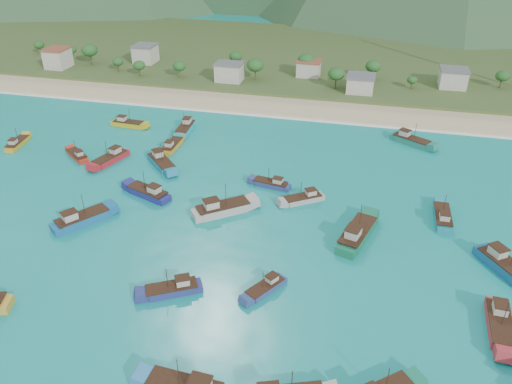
% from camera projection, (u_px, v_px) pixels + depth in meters
% --- Properties ---
extents(ground, '(600.00, 600.00, 0.00)m').
position_uv_depth(ground, '(230.00, 251.00, 95.91)').
color(ground, '#0C7A8E').
rests_on(ground, ground).
extents(beach, '(400.00, 18.00, 1.20)m').
position_uv_depth(beach, '(298.00, 108.00, 162.15)').
color(beach, beige).
rests_on(beach, ground).
extents(land, '(400.00, 110.00, 2.40)m').
position_uv_depth(land, '(321.00, 58.00, 213.30)').
color(land, '#385123').
rests_on(land, ground).
extents(surf_line, '(400.00, 2.50, 0.08)m').
position_uv_depth(surf_line, '(293.00, 118.00, 154.18)').
color(surf_line, white).
rests_on(surf_line, ground).
extents(village, '(221.56, 28.05, 6.94)m').
position_uv_depth(village, '(336.00, 75.00, 177.50)').
color(village, beige).
rests_on(village, ground).
extents(vegetation, '(279.18, 25.62, 8.41)m').
position_uv_depth(vegetation, '(289.00, 69.00, 181.09)').
color(vegetation, '#235623').
rests_on(vegetation, ground).
extents(boat_0, '(2.95, 9.75, 5.75)m').
position_uv_depth(boat_0, '(172.00, 146.00, 135.19)').
color(boat_0, '#C68924').
rests_on(boat_0, ground).
extents(boat_1, '(10.00, 7.31, 5.81)m').
position_uv_depth(boat_1, '(173.00, 290.00, 85.38)').
color(boat_1, navy).
rests_on(boat_1, ground).
extents(boat_2, '(9.31, 7.54, 5.54)m').
position_uv_depth(boat_2, '(304.00, 199.00, 111.32)').
color(boat_2, '#A59F97').
rests_on(boat_2, ground).
extents(boat_3, '(3.20, 10.47, 6.16)m').
position_uv_depth(boat_3, '(442.00, 218.00, 104.64)').
color(boat_3, teal).
rests_on(boat_3, ground).
extents(boat_4, '(10.20, 3.56, 5.93)m').
position_uv_depth(boat_4, '(128.00, 124.00, 148.53)').
color(boat_4, gold).
rests_on(boat_4, ground).
extents(boat_5, '(9.93, 11.82, 7.11)m').
position_uv_depth(boat_5, '(82.00, 220.00, 103.67)').
color(boat_5, '#155C92').
rests_on(boat_5, ground).
extents(boat_8, '(10.45, 10.61, 6.79)m').
position_uv_depth(boat_8, '(161.00, 163.00, 126.18)').
color(boat_8, teal).
rests_on(boat_8, ground).
extents(boat_9, '(6.29, 11.27, 6.39)m').
position_uv_depth(boat_9, '(111.00, 159.00, 128.32)').
color(boat_9, '#AE1F27').
rests_on(boat_9, ground).
extents(boat_11, '(4.02, 9.47, 5.42)m').
position_uv_depth(boat_11, '(17.00, 144.00, 136.64)').
color(boat_11, gold).
rests_on(boat_11, ground).
extents(boat_13, '(7.63, 14.07, 7.97)m').
position_uv_depth(boat_13, '(357.00, 235.00, 98.71)').
color(boat_13, '#136747').
rests_on(boat_13, ground).
extents(boat_16, '(11.58, 7.03, 6.58)m').
position_uv_depth(boat_16, '(148.00, 193.00, 113.23)').
color(boat_16, navy).
rests_on(boat_16, ground).
extents(boat_18, '(6.56, 8.37, 4.93)m').
position_uv_depth(boat_18, '(266.00, 288.00, 85.93)').
color(boat_18, navy).
rests_on(boat_18, ground).
extents(boat_19, '(3.95, 11.28, 6.56)m').
position_uv_depth(boat_19, '(185.00, 129.00, 145.09)').
color(boat_19, '#18A3BB').
rests_on(boat_19, ground).
extents(boat_20, '(9.26, 4.23, 5.27)m').
position_uv_depth(boat_20, '(271.00, 184.00, 117.19)').
color(boat_20, navy).
rests_on(boat_20, ground).
extents(boat_23, '(12.32, 10.71, 7.49)m').
position_uv_depth(boat_23, '(222.00, 209.00, 107.00)').
color(boat_23, '#ABA59C').
rests_on(boat_23, ground).
extents(boat_24, '(3.88, 11.43, 6.66)m').
position_uv_depth(boat_24, '(499.00, 325.00, 78.08)').
color(boat_24, '#B22E33').
rests_on(boat_24, ground).
extents(boat_26, '(11.53, 8.77, 6.75)m').
position_uv_depth(boat_26, '(411.00, 141.00, 137.74)').
color(boat_26, '#207060').
rests_on(boat_26, ground).
extents(boat_28, '(10.01, 12.25, 7.30)m').
position_uv_depth(boat_28, '(505.00, 267.00, 90.31)').
color(boat_28, '#185D90').
rests_on(boat_28, ground).
extents(boat_30, '(8.48, 7.31, 5.14)m').
position_uv_depth(boat_30, '(78.00, 156.00, 130.38)').
color(boat_30, '#B62C1A').
rests_on(boat_30, ground).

